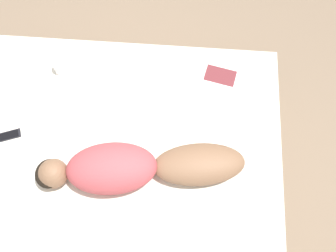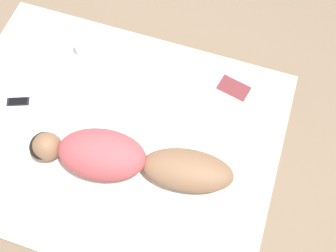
{
  "view_description": "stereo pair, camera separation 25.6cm",
  "coord_description": "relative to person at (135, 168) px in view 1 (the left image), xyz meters",
  "views": [
    {
      "loc": [
        -0.92,
        -0.42,
        2.92
      ],
      "look_at": [
        0.14,
        -0.34,
        0.59
      ],
      "focal_mm": 42.0,
      "sensor_mm": 36.0,
      "label": 1
    },
    {
      "loc": [
        -0.87,
        -0.67,
        2.92
      ],
      "look_at": [
        0.14,
        -0.34,
        0.59
      ],
      "focal_mm": 42.0,
      "sensor_mm": 36.0,
      "label": 2
    }
  ],
  "objects": [
    {
      "name": "bed",
      "position": [
        0.18,
        0.16,
        -0.38
      ],
      "size": [
        1.68,
        2.24,
        0.54
      ],
      "color": "beige",
      "rests_on": "ground_plane"
    },
    {
      "name": "ground_plane",
      "position": [
        0.18,
        0.16,
        -0.64
      ],
      "size": [
        12.0,
        12.0,
        0.0
      ],
      "primitive_type": "plane",
      "color": "#7A6651"
    },
    {
      "name": "coffee_mug",
      "position": [
        0.72,
        0.61,
        -0.06
      ],
      "size": [
        0.13,
        0.09,
        0.08
      ],
      "color": "white",
      "rests_on": "bed"
    },
    {
      "name": "open_magazine",
      "position": [
        0.66,
        -0.5,
        -0.1
      ],
      "size": [
        0.47,
        0.39,
        0.01
      ],
      "rotation": [
        0.0,
        0.0,
        -0.22
      ],
      "color": "white",
      "rests_on": "bed"
    },
    {
      "name": "cell_phone",
      "position": [
        0.19,
        0.86,
        -0.1
      ],
      "size": [
        0.11,
        0.16,
        0.01
      ],
      "rotation": [
        0.0,
        0.0,
        0.37
      ],
      "color": "black",
      "rests_on": "bed"
    },
    {
      "name": "person",
      "position": [
        0.0,
        0.0,
        0.0
      ],
      "size": [
        0.45,
        1.31,
        0.24
      ],
      "rotation": [
        0.0,
        0.0,
        0.14
      ],
      "color": "brown",
      "rests_on": "bed"
    }
  ]
}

